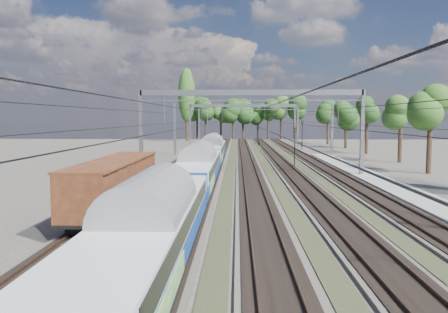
{
  "coord_description": "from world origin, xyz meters",
  "views": [
    {
      "loc": [
        -1.42,
        -15.45,
        6.08
      ],
      "look_at": [
        -2.53,
        21.73,
        2.8
      ],
      "focal_mm": 35.0,
      "sensor_mm": 36.0,
      "label": 1
    }
  ],
  "objects_px": {
    "freight_boxcar": "(115,183)",
    "signal_far": "(302,131)",
    "worker": "(259,142)",
    "signal_near": "(295,142)",
    "emu_train": "(198,165)"
  },
  "relations": [
    {
      "from": "worker",
      "to": "signal_near",
      "type": "xyz_separation_m",
      "value": [
        2.12,
        -42.77,
        2.35
      ]
    },
    {
      "from": "signal_near",
      "to": "emu_train",
      "type": "bearing_deg",
      "value": -131.01
    },
    {
      "from": "emu_train",
      "to": "worker",
      "type": "height_order",
      "value": "emu_train"
    },
    {
      "from": "emu_train",
      "to": "signal_far",
      "type": "xyz_separation_m",
      "value": [
        15.7,
        50.46,
        1.28
      ]
    },
    {
      "from": "signal_near",
      "to": "signal_far",
      "type": "xyz_separation_m",
      "value": [
        5.69,
        32.44,
        0.42
      ]
    },
    {
      "from": "emu_train",
      "to": "freight_boxcar",
      "type": "relative_size",
      "value": 4.46
    },
    {
      "from": "emu_train",
      "to": "worker",
      "type": "bearing_deg",
      "value": 82.61
    },
    {
      "from": "worker",
      "to": "signal_near",
      "type": "bearing_deg",
      "value": 170.59
    },
    {
      "from": "emu_train",
      "to": "freight_boxcar",
      "type": "xyz_separation_m",
      "value": [
        -4.5,
        -7.73,
        -0.32
      ]
    },
    {
      "from": "worker",
      "to": "signal_far",
      "type": "height_order",
      "value": "signal_far"
    },
    {
      "from": "emu_train",
      "to": "signal_near",
      "type": "height_order",
      "value": "signal_near"
    },
    {
      "from": "worker",
      "to": "emu_train",
      "type": "bearing_deg",
      "value": 160.35
    },
    {
      "from": "freight_boxcar",
      "to": "signal_far",
      "type": "distance_m",
      "value": 61.62
    },
    {
      "from": "signal_far",
      "to": "emu_train",
      "type": "bearing_deg",
      "value": -121.83
    },
    {
      "from": "emu_train",
      "to": "worker",
      "type": "xyz_separation_m",
      "value": [
        7.89,
        60.8,
        -1.5
      ]
    }
  ]
}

